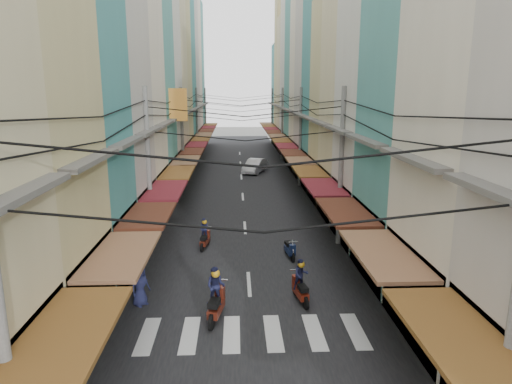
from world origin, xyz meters
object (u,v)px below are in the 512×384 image
object	(u,v)px
traffic_sign	(373,232)
bicycle	(433,291)
market_umbrella	(401,243)
white_car	(255,173)

from	to	relation	value
traffic_sign	bicycle	bearing A→B (deg)	-13.40
market_umbrella	traffic_sign	size ratio (longest dim) A/B	0.72
white_car	market_umbrella	xyz separation A→B (m)	(4.69, -27.12, 2.02)
white_car	bicycle	bearing A→B (deg)	-56.86
white_car	traffic_sign	bearing A→B (deg)	-61.69
white_car	market_umbrella	bearing A→B (deg)	-59.73
bicycle	traffic_sign	bearing A→B (deg)	87.87
market_umbrella	white_car	bearing A→B (deg)	99.82
white_car	market_umbrella	distance (m)	27.60
traffic_sign	white_car	bearing A→B (deg)	97.85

